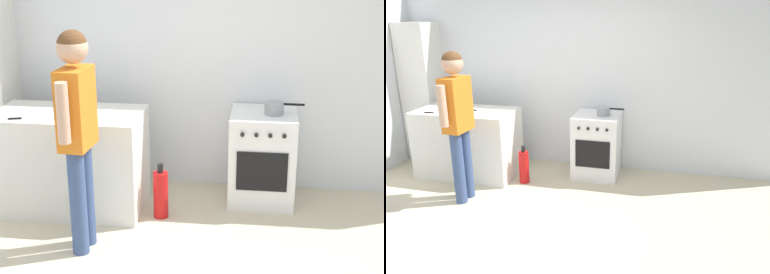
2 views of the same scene
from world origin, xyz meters
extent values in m
cube|color=silver|center=(0.00, 1.95, 1.30)|extent=(6.00, 0.10, 2.60)
cube|color=silver|center=(-1.35, 1.20, 0.45)|extent=(1.30, 0.70, 0.90)
cube|color=white|center=(0.35, 1.58, 0.42)|extent=(0.59, 0.60, 0.85)
cube|color=black|center=(0.35, 1.27, 0.40)|extent=(0.45, 0.01, 0.36)
cylinder|color=black|center=(0.22, 1.46, 0.85)|extent=(0.19, 0.19, 0.01)
cylinder|color=black|center=(0.48, 1.46, 0.85)|extent=(0.19, 0.19, 0.01)
cylinder|color=black|center=(0.22, 1.70, 0.85)|extent=(0.19, 0.19, 0.01)
cylinder|color=black|center=(0.48, 1.70, 0.85)|extent=(0.19, 0.19, 0.01)
cylinder|color=black|center=(0.17, 1.26, 0.74)|extent=(0.04, 0.02, 0.04)
cylinder|color=black|center=(0.29, 1.26, 0.74)|extent=(0.04, 0.02, 0.04)
cylinder|color=black|center=(0.41, 1.26, 0.74)|extent=(0.04, 0.02, 0.04)
cylinder|color=black|center=(0.53, 1.26, 0.74)|extent=(0.04, 0.02, 0.04)
cylinder|color=gray|center=(0.44, 1.54, 0.91)|extent=(0.17, 0.17, 0.11)
cylinder|color=black|center=(0.61, 1.54, 0.95)|extent=(0.18, 0.02, 0.02)
cube|color=silver|center=(-1.39, 1.19, 0.90)|extent=(0.14, 0.04, 0.01)
cube|color=black|center=(-1.26, 1.20, 0.91)|extent=(0.11, 0.03, 0.01)
cube|color=silver|center=(-1.60, 1.23, 0.90)|extent=(0.24, 0.09, 0.01)
cube|color=black|center=(-1.43, 1.27, 0.91)|extent=(0.11, 0.05, 0.01)
cube|color=silver|center=(-1.62, 0.98, 0.90)|extent=(0.10, 0.05, 0.01)
cube|color=black|center=(-1.72, 0.95, 0.91)|extent=(0.11, 0.05, 0.01)
cube|color=silver|center=(-1.10, 1.27, 0.90)|extent=(0.21, 0.15, 0.01)
cube|color=black|center=(-1.24, 1.18, 0.91)|extent=(0.11, 0.08, 0.01)
cylinder|color=#384C7A|center=(-1.03, 0.41, 0.43)|extent=(0.13, 0.13, 0.85)
cylinder|color=#384C7A|center=(-1.02, 0.57, 0.43)|extent=(0.13, 0.13, 0.85)
cube|color=orange|center=(-1.03, 0.49, 1.15)|extent=(0.22, 0.35, 0.60)
cylinder|color=tan|center=(-1.04, 0.25, 1.19)|extent=(0.09, 0.09, 0.44)
cylinder|color=tan|center=(-1.01, 0.73, 1.19)|extent=(0.09, 0.09, 0.44)
sphere|color=tan|center=(-1.03, 0.49, 1.60)|extent=(0.23, 0.23, 0.23)
sphere|color=brown|center=(-1.03, 0.49, 1.62)|extent=(0.22, 0.22, 0.22)
cylinder|color=red|center=(-0.52, 1.10, 0.21)|extent=(0.13, 0.13, 0.42)
cylinder|color=black|center=(-0.52, 1.10, 0.46)|extent=(0.05, 0.05, 0.08)
camera|label=1|loc=(0.34, -3.53, 2.35)|focal=55.00mm
camera|label=2|loc=(1.22, -3.11, 2.08)|focal=35.00mm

